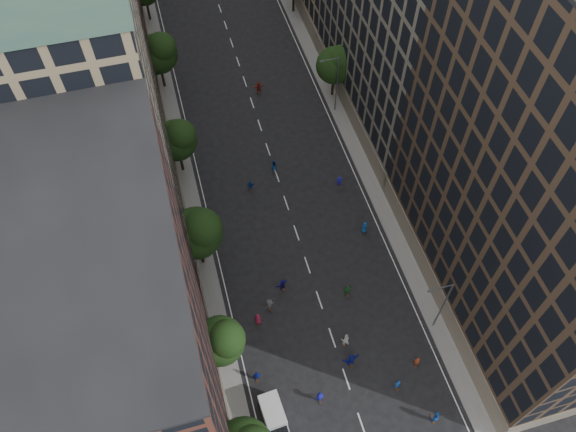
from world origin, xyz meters
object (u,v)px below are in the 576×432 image
(streetlamp_near, at_px, (442,304))
(skater_2, at_px, (435,417))
(streetlamp_far, at_px, (336,82))
(cargo_van, at_px, (274,417))
(skater_1, at_px, (397,384))

(streetlamp_near, bearing_deg, skater_2, -112.72)
(streetlamp_far, height_order, cargo_van, streetlamp_far)
(streetlamp_far, xyz_separation_m, skater_2, (-3.72, -41.89, -4.23))
(streetlamp_near, xyz_separation_m, skater_2, (-3.72, -8.89, -4.23))
(skater_1, bearing_deg, skater_2, 116.01)
(cargo_van, height_order, skater_2, cargo_van)
(skater_1, bearing_deg, streetlamp_near, -143.35)
(streetlamp_near, distance_m, skater_2, 10.53)
(streetlamp_near, height_order, streetlamp_far, same)
(cargo_van, distance_m, skater_1, 12.32)
(streetlamp_far, bearing_deg, skater_1, -98.84)
(streetlamp_near, xyz_separation_m, skater_1, (-5.92, -5.07, -4.32))
(skater_2, bearing_deg, skater_1, -54.93)
(skater_2, bearing_deg, streetlamp_near, -107.56)
(streetlamp_far, bearing_deg, cargo_van, -115.66)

